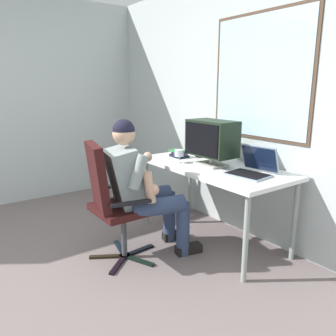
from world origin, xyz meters
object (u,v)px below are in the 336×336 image
at_px(laptop, 253,167).
at_px(desk_speaker, 200,148).
at_px(desk, 213,172).
at_px(book_stack, 179,154).
at_px(crt_monitor, 212,139).
at_px(wine_glass, 179,154).
at_px(office_chair, 111,196).
at_px(person_seated, 142,185).

xyz_separation_m(laptop, desk_speaker, (-0.80, 0.09, 0.04)).
bearing_deg(desk, book_stack, -176.75).
bearing_deg(book_stack, desk, 3.25).
relative_size(crt_monitor, laptop, 1.25).
distance_m(laptop, wine_glass, 0.76).
xyz_separation_m(office_chair, book_stack, (-0.30, 0.96, 0.20)).
relative_size(desk_speaker, book_stack, 0.90).
bearing_deg(person_seated, laptop, 52.36).
distance_m(laptop, book_stack, 0.95).
height_order(crt_monitor, book_stack, crt_monitor).
distance_m(desk, office_chair, 1.01).
distance_m(office_chair, laptop, 1.24).
relative_size(office_chair, desk_speaker, 5.26).
xyz_separation_m(person_seated, wine_glass, (-0.13, 0.51, 0.20)).
bearing_deg(wine_glass, desk, 36.87).
distance_m(office_chair, desk_speaker, 1.17).
bearing_deg(office_chair, person_seated, 78.54).
xyz_separation_m(crt_monitor, desk_speaker, (-0.34, 0.15, -0.15)).
height_order(desk, wine_glass, wine_glass).
bearing_deg(laptop, office_chair, -121.83).
bearing_deg(office_chair, desk, 78.79).
relative_size(office_chair, person_seated, 0.85).
distance_m(desk, desk_speaker, 0.42).
relative_size(person_seated, crt_monitor, 2.59).
xyz_separation_m(crt_monitor, book_stack, (-0.48, -0.02, -0.22)).
relative_size(crt_monitor, wine_glass, 3.61).
xyz_separation_m(desk, desk_speaker, (-0.36, 0.14, 0.16)).
distance_m(crt_monitor, wine_glass, 0.35).
height_order(wine_glass, book_stack, wine_glass).
height_order(person_seated, book_stack, person_seated).
bearing_deg(desk_speaker, person_seated, -75.75).
distance_m(wine_glass, desk_speaker, 0.35).
bearing_deg(wine_glass, person_seated, -75.87).
relative_size(wine_glass, book_stack, 0.60).
xyz_separation_m(wine_glass, book_stack, (-0.23, 0.17, -0.06)).
relative_size(wine_glass, desk_speaker, 0.66).
bearing_deg(book_stack, office_chair, -72.45).
bearing_deg(desk, wine_glass, -143.13).
xyz_separation_m(person_seated, desk_speaker, (-0.22, 0.85, 0.21)).
bearing_deg(desk, person_seated, -101.11).
relative_size(desk, laptop, 4.07).
bearing_deg(desk_speaker, crt_monitor, -24.13).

